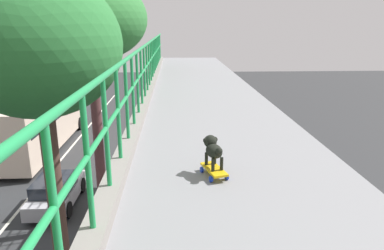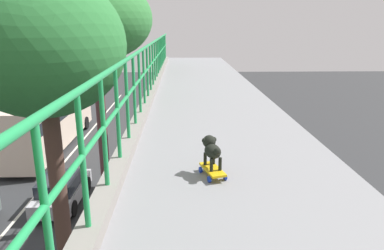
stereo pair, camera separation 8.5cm
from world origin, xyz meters
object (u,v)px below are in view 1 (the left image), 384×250
Objects in this scene: car_silver_seventh at (56,191)px; small_dog at (213,148)px; city_bus at (42,118)px; toy_skateboard at (214,170)px.

small_dog is (5.74, -11.08, 5.89)m from car_silver_seventh.
city_bus reaches higher than car_silver_seventh.
toy_skateboard is (5.75, -11.13, 5.66)m from car_silver_seventh.
city_bus is at bearing 115.27° from small_dog.
small_dog reaches higher than car_silver_seventh.
toy_skateboard reaches higher than car_silver_seventh.
small_dog is (9.00, -19.06, 4.57)m from city_bus.
toy_skateboard is at bearing -64.77° from city_bus.
toy_skateboard is 1.21× the size of small_dog.
small_dog reaches higher than city_bus.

